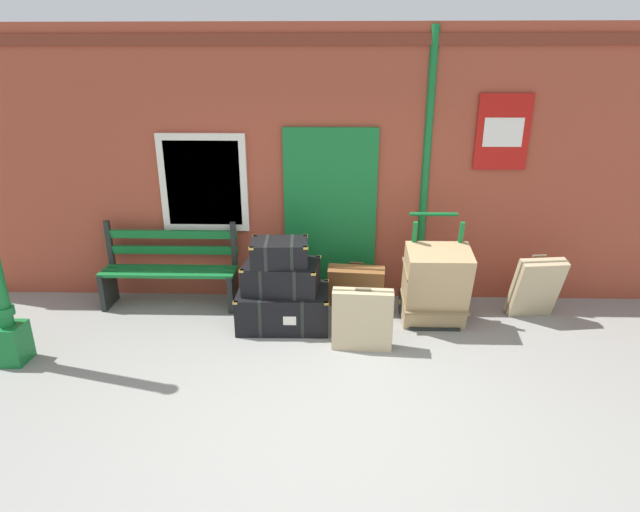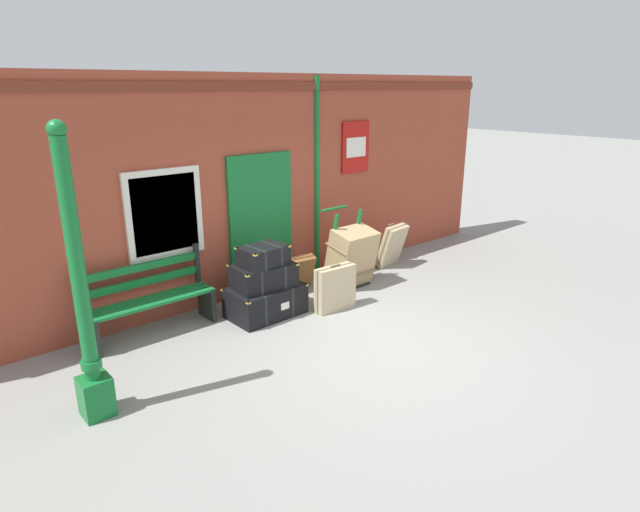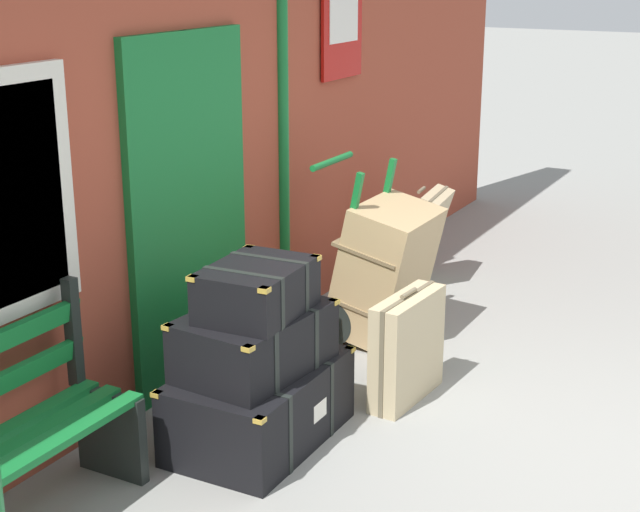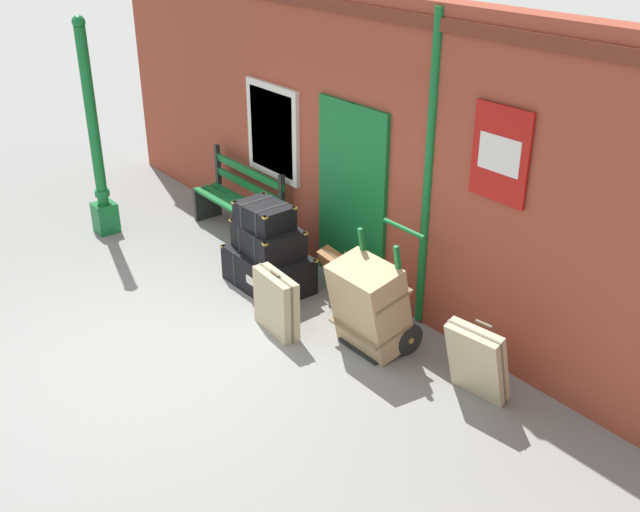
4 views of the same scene
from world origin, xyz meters
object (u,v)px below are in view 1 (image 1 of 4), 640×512
(steamer_trunk_top, at_px, (280,252))
(suitcase_umber, at_px, (536,287))
(suitcase_tan, at_px, (356,286))
(platform_bench, at_px, (170,270))
(steamer_trunk_middle, at_px, (282,276))
(large_brown_trunk, at_px, (435,286))
(suitcase_slate, at_px, (362,320))
(steamer_trunk_base, at_px, (284,308))
(porters_trolley, at_px, (431,296))

(steamer_trunk_top, bearing_deg, suitcase_umber, 5.41)
(suitcase_tan, bearing_deg, platform_bench, 178.26)
(steamer_trunk_middle, height_order, large_brown_trunk, large_brown_trunk)
(platform_bench, distance_m, suitcase_umber, 4.28)
(steamer_trunk_top, bearing_deg, suitcase_tan, 28.45)
(suitcase_umber, distance_m, suitcase_slate, 2.14)
(suitcase_umber, bearing_deg, steamer_trunk_top, -174.59)
(steamer_trunk_base, distance_m, suitcase_umber, 2.88)
(steamer_trunk_base, xyz_separation_m, steamer_trunk_middle, (-0.01, 0.01, 0.37))
(porters_trolley, height_order, suitcase_slate, porters_trolley)
(platform_bench, distance_m, large_brown_trunk, 3.13)
(steamer_trunk_top, bearing_deg, platform_bench, 159.08)
(suitcase_umber, bearing_deg, suitcase_tan, 174.69)
(steamer_trunk_base, xyz_separation_m, suitcase_slate, (0.85, -0.48, 0.11))
(steamer_trunk_middle, relative_size, suitcase_umber, 1.11)
(suitcase_slate, height_order, suitcase_tan, suitcase_slate)
(large_brown_trunk, bearing_deg, steamer_trunk_base, -178.38)
(suitcase_slate, bearing_deg, large_brown_trunk, 32.62)
(porters_trolley, bearing_deg, steamer_trunk_top, -172.13)
(large_brown_trunk, xyz_separation_m, suitcase_slate, (-0.83, -0.53, -0.16))
(steamer_trunk_top, height_order, suitcase_tan, steamer_trunk_top)
(steamer_trunk_top, relative_size, suitcase_umber, 0.83)
(large_brown_trunk, bearing_deg, suitcase_umber, 10.13)
(platform_bench, distance_m, porters_trolley, 3.11)
(steamer_trunk_middle, xyz_separation_m, porters_trolley, (1.69, 0.21, -0.31))
(steamer_trunk_top, height_order, large_brown_trunk, steamer_trunk_top)
(steamer_trunk_middle, bearing_deg, porters_trolley, 6.99)
(large_brown_trunk, height_order, suitcase_umber, large_brown_trunk)
(porters_trolley, bearing_deg, steamer_trunk_middle, -173.01)
(steamer_trunk_middle, relative_size, porters_trolley, 0.71)
(large_brown_trunk, xyz_separation_m, suitcase_umber, (1.18, 0.21, -0.10))
(steamer_trunk_middle, bearing_deg, steamer_trunk_base, -49.41)
(steamer_trunk_base, relative_size, suitcase_slate, 1.51)
(porters_trolley, relative_size, suitcase_slate, 1.78)
(suitcase_umber, bearing_deg, platform_bench, 176.55)
(platform_bench, height_order, porters_trolley, porters_trolley)
(suitcase_tan, bearing_deg, steamer_trunk_base, -151.57)
(steamer_trunk_top, xyz_separation_m, porters_trolley, (1.70, 0.24, -0.60))
(porters_trolley, bearing_deg, suitcase_slate, -139.62)
(steamer_trunk_base, distance_m, porters_trolley, 1.69)
(steamer_trunk_middle, distance_m, large_brown_trunk, 1.69)
(large_brown_trunk, bearing_deg, platform_bench, 171.37)
(steamer_trunk_top, bearing_deg, steamer_trunk_base, 29.42)
(porters_trolley, relative_size, large_brown_trunk, 1.26)
(suitcase_umber, distance_m, suitcase_tan, 2.04)
(steamer_trunk_middle, distance_m, porters_trolley, 1.73)
(suitcase_umber, bearing_deg, large_brown_trunk, -169.87)
(porters_trolley, height_order, large_brown_trunk, porters_trolley)
(steamer_trunk_base, height_order, suitcase_umber, suitcase_umber)
(suitcase_slate, bearing_deg, suitcase_tan, 91.48)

